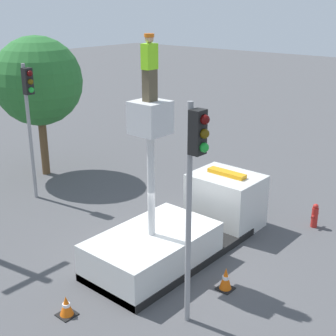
# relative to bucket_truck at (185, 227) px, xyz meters

# --- Properties ---
(ground_plane) EXTENTS (120.00, 120.00, 0.00)m
(ground_plane) POSITION_rel_bucket_truck_xyz_m (-0.60, 0.00, -0.80)
(ground_plane) COLOR #4C4C4F
(bucket_truck) EXTENTS (6.81, 2.43, 5.13)m
(bucket_truck) POSITION_rel_bucket_truck_xyz_m (0.00, 0.00, 0.00)
(bucket_truck) COLOR black
(bucket_truck) RESTS_ON ground
(worker) EXTENTS (0.40, 0.26, 1.75)m
(worker) POSITION_rel_bucket_truck_xyz_m (-1.57, 0.00, 5.21)
(worker) COLOR brown
(worker) RESTS_ON bucket_truck
(traffic_light_pole) EXTENTS (0.34, 0.57, 5.62)m
(traffic_light_pole) POSITION_rel_bucket_truck_xyz_m (-2.80, -2.46, 3.17)
(traffic_light_pole) COLOR gray
(traffic_light_pole) RESTS_ON ground
(traffic_light_across) EXTENTS (0.34, 0.57, 5.46)m
(traffic_light_across) POSITION_rel_bucket_truck_xyz_m (-0.64, 7.25, 3.06)
(traffic_light_across) COLOR gray
(traffic_light_across) RESTS_ON ground
(fire_hydrant) EXTENTS (0.47, 0.23, 0.89)m
(fire_hydrant) POSITION_rel_bucket_truck_xyz_m (4.28, -2.53, -0.36)
(fire_hydrant) COLOR #B2231E
(fire_hydrant) RESTS_ON ground
(traffic_cone_rear) EXTENTS (0.46, 0.46, 0.56)m
(traffic_cone_rear) POSITION_rel_bucket_truck_xyz_m (-4.68, 0.14, -0.54)
(traffic_cone_rear) COLOR black
(traffic_cone_rear) RESTS_ON ground
(traffic_cone_curbside) EXTENTS (0.44, 0.44, 0.68)m
(traffic_cone_curbside) POSITION_rel_bucket_truck_xyz_m (-1.04, -2.31, -0.48)
(traffic_cone_curbside) COLOR black
(traffic_cone_curbside) RESTS_ON ground
(tree_left_bg) EXTENTS (3.93, 3.93, 6.32)m
(tree_left_bg) POSITION_rel_bucket_truck_xyz_m (1.34, 9.45, 3.54)
(tree_left_bg) COLOR brown
(tree_left_bg) RESTS_ON ground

